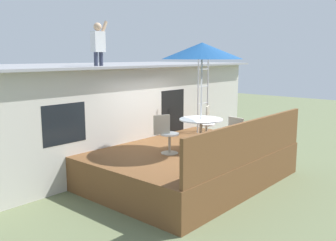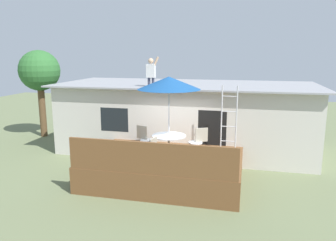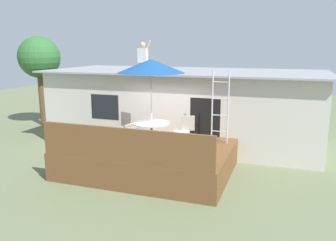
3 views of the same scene
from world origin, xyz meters
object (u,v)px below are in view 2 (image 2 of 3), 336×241
at_px(person_figure, 151,70).
at_px(backyard_tree, 39,72).
at_px(patio_umbrella, 169,83).
at_px(patio_chair_right, 198,143).
at_px(step_ladder, 229,119).
at_px(patio_chair_near, 155,153).
at_px(patio_chair_left, 145,140).
at_px(patio_table, 169,140).

height_order(person_figure, backyard_tree, backyard_tree).
distance_m(patio_umbrella, patio_chair_right, 2.11).
relative_size(step_ladder, patio_chair_right, 2.39).
bearing_deg(patio_chair_near, person_figure, 28.01).
xyz_separation_m(step_ladder, backyard_tree, (-9.10, 3.18, 1.24)).
bearing_deg(step_ladder, patio_chair_near, -131.49).
height_order(patio_umbrella, patio_chair_right, patio_umbrella).
height_order(patio_umbrella, patio_chair_near, patio_umbrella).
distance_m(patio_umbrella, person_figure, 2.59).
height_order(patio_chair_right, backyard_tree, backyard_tree).
relative_size(patio_chair_left, patio_chair_near, 1.00).
height_order(patio_table, patio_chair_right, patio_chair_right).
xyz_separation_m(patio_umbrella, step_ladder, (1.73, 1.20, -1.25)).
bearing_deg(patio_chair_right, person_figure, -68.75).
xyz_separation_m(step_ladder, patio_chair_left, (-2.61, -0.88, -0.64)).
xyz_separation_m(patio_table, patio_umbrella, (-0.00, 0.00, 1.76)).
bearing_deg(patio_chair_right, patio_chair_near, 27.33).
bearing_deg(patio_table, patio_umbrella, 116.57).
bearing_deg(patio_umbrella, patio_chair_near, -100.02).
distance_m(patio_umbrella, patio_chair_left, 2.11).
bearing_deg(backyard_tree, patio_table, -30.76).
height_order(patio_table, step_ladder, step_ladder).
distance_m(patio_table, patio_chair_near, 0.97).
relative_size(patio_table, patio_chair_left, 1.13).
relative_size(patio_umbrella, patio_chair_left, 2.76).
height_order(patio_umbrella, backyard_tree, backyard_tree).
relative_size(step_ladder, patio_chair_near, 2.39).
bearing_deg(patio_chair_left, backyard_tree, 168.50).
distance_m(patio_chair_near, backyard_tree, 9.16).
relative_size(patio_table, patio_umbrella, 0.41).
xyz_separation_m(patio_table, step_ladder, (1.73, 1.20, 0.51)).
bearing_deg(person_figure, patio_chair_near, -72.01).
distance_m(patio_umbrella, backyard_tree, 8.58).
relative_size(person_figure, patio_chair_right, 1.21).
distance_m(step_ladder, patio_chair_left, 2.82).
xyz_separation_m(patio_umbrella, patio_chair_left, (-0.87, 0.33, -1.89)).
xyz_separation_m(patio_chair_left, patio_chair_near, (0.71, -1.27, 0.00)).
bearing_deg(step_ladder, person_figure, 159.99).
height_order(step_ladder, patio_chair_left, step_ladder).
distance_m(person_figure, patio_chair_left, 2.91).
bearing_deg(patio_chair_near, step_ladder, -31.48).
bearing_deg(patio_chair_near, patio_table, 0.00).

